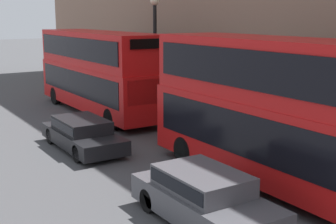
% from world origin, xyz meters
% --- Properties ---
extents(bus_leading, '(2.59, 11.29, 4.49)m').
position_xyz_m(bus_leading, '(1.60, 5.84, 2.47)').
color(bus_leading, red).
rests_on(bus_leading, ground).
extents(bus_second_in_queue, '(2.59, 10.63, 4.29)m').
position_xyz_m(bus_second_in_queue, '(1.60, 19.55, 2.37)').
color(bus_second_in_queue, red).
rests_on(bus_second_in_queue, ground).
extents(car_dark_sedan, '(1.84, 4.31, 1.36)m').
position_xyz_m(car_dark_sedan, '(-1.80, 5.74, 0.72)').
color(car_dark_sedan, '#47474C').
rests_on(car_dark_sedan, ground).
extents(car_hatchback, '(1.81, 4.58, 1.21)m').
position_xyz_m(car_hatchback, '(-1.80, 13.61, 0.65)').
color(car_hatchback, black).
rests_on(car_hatchback, ground).
extents(street_lamp, '(0.44, 0.44, 6.04)m').
position_xyz_m(street_lamp, '(3.49, 16.94, 3.76)').
color(street_lamp, black).
rests_on(street_lamp, ground).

